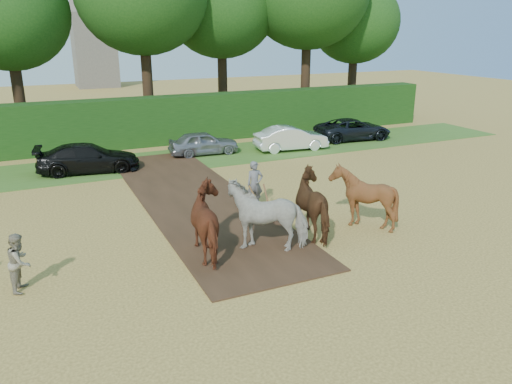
# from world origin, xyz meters

# --- Properties ---
(ground) EXTENTS (120.00, 120.00, 0.00)m
(ground) POSITION_xyz_m (0.00, 0.00, 0.00)
(ground) COLOR gold
(ground) RESTS_ON ground
(earth_strip) EXTENTS (4.50, 17.00, 0.05)m
(earth_strip) POSITION_xyz_m (1.50, 7.00, 0.03)
(earth_strip) COLOR #472D1C
(earth_strip) RESTS_ON ground
(grass_verge) EXTENTS (50.00, 5.00, 0.03)m
(grass_verge) POSITION_xyz_m (0.00, 14.00, 0.01)
(grass_verge) COLOR #38601E
(grass_verge) RESTS_ON ground
(hedgerow) EXTENTS (46.00, 1.60, 3.00)m
(hedgerow) POSITION_xyz_m (0.00, 18.50, 1.50)
(hedgerow) COLOR #14380F
(hedgerow) RESTS_ON ground
(spectator_near) EXTENTS (0.86, 0.98, 1.70)m
(spectator_near) POSITION_xyz_m (-5.36, 1.46, 0.85)
(spectator_near) COLOR tan
(spectator_near) RESTS_ON ground
(plough_team) EXTENTS (7.66, 5.39, 2.31)m
(plough_team) POSITION_xyz_m (3.29, 1.46, 1.14)
(plough_team) COLOR maroon
(plough_team) RESTS_ON ground
(parked_cars) EXTENTS (31.26, 3.67, 1.48)m
(parked_cars) POSITION_xyz_m (4.71, 14.02, 0.71)
(parked_cars) COLOR white
(parked_cars) RESTS_ON ground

